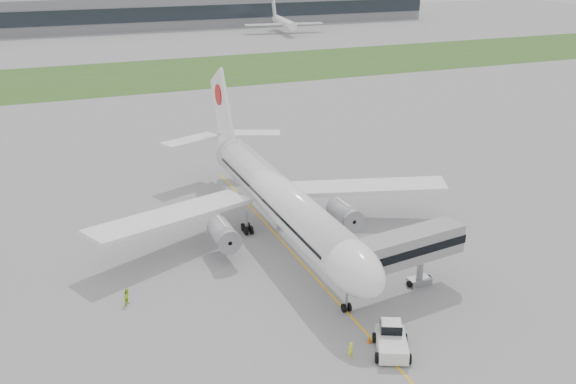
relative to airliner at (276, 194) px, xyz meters
name	(u,v)px	position (x,y,z in m)	size (l,w,h in m)	color
ground	(290,251)	(0.00, -4.87, -5.66)	(600.00, 600.00, 0.00)	#939496
apron_markings	(307,268)	(0.00, -9.87, -5.66)	(70.00, 70.00, 0.04)	yellow
grass_strip	(130,76)	(0.00, 115.13, -5.65)	(600.00, 50.00, 0.02)	#2F5A21
terminal_building	(87,14)	(0.00, 225.00, 1.34)	(320.00, 22.30, 14.00)	gray
airliner	(276,194)	(0.00, 0.00, 0.00)	(48.13, 53.95, 17.88)	white
pushback_tug	(391,340)	(0.78, -27.39, -4.55)	(4.63, 5.39, 2.41)	silver
jet_bridge	(397,251)	(6.09, -19.04, -0.38)	(15.36, 6.30, 7.14)	gray
safety_cone_left	(369,340)	(-0.50, -25.57, -5.36)	(0.44, 0.44, 0.61)	orange
safety_cone_right	(380,332)	(1.14, -24.84, -5.40)	(0.38, 0.38, 0.52)	orange
ground_crew_near	(351,350)	(-3.24, -27.04, -4.85)	(0.59, 0.39, 1.63)	#E5F428
ground_crew_far	(128,296)	(-20.40, -10.06, -4.75)	(0.88, 0.69, 1.82)	#A2DC24
distant_aircraft_right	(284,33)	(75.95, 187.36, -5.66)	(33.19, 29.28, 12.69)	white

